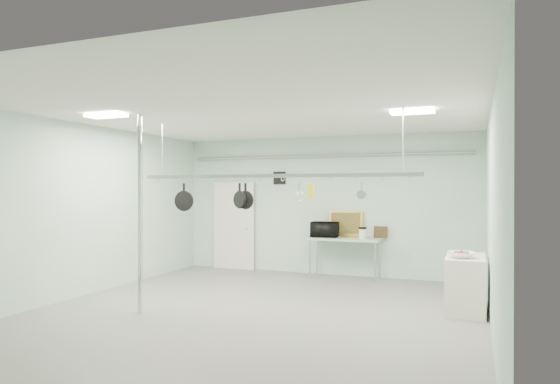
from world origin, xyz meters
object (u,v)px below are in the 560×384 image
at_px(microwave, 325,229).
at_px(coffee_canister, 363,234).
at_px(chrome_pole, 140,213).
at_px(fruit_bowl, 461,255).
at_px(skillet_mid, 240,196).
at_px(side_cabinet, 466,284).
at_px(prep_table, 345,241).
at_px(pot_rack, 271,174).
at_px(skillet_right, 245,196).
at_px(skillet_left, 184,197).

relative_size(microwave, coffee_canister, 2.81).
xyz_separation_m(chrome_pole, microwave, (1.84, 4.19, -0.53)).
distance_m(microwave, fruit_bowl, 3.84).
distance_m(microwave, skillet_mid, 3.43).
bearing_deg(microwave, chrome_pole, 57.10).
bearing_deg(chrome_pole, side_cabinet, 22.41).
bearing_deg(prep_table, fruit_bowl, -44.71).
bearing_deg(coffee_canister, fruit_bowl, -48.55).
height_order(side_cabinet, microwave, microwave).
xyz_separation_m(chrome_pole, fruit_bowl, (4.79, 1.73, -0.65)).
bearing_deg(fruit_bowl, chrome_pole, -160.11).
distance_m(pot_rack, skillet_right, 0.58).
height_order(chrome_pole, skillet_right, chrome_pole).
height_order(prep_table, fruit_bowl, fruit_bowl).
bearing_deg(side_cabinet, skillet_left, -166.56).
bearing_deg(fruit_bowl, skillet_left, -169.61).
distance_m(pot_rack, skillet_left, 1.70).
height_order(fruit_bowl, skillet_right, skillet_right).
relative_size(fruit_bowl, skillet_mid, 0.97).
distance_m(prep_table, skillet_mid, 3.59).
height_order(side_cabinet, skillet_right, skillet_right).
bearing_deg(prep_table, side_cabinet, -40.79).
bearing_deg(skillet_mid, pot_rack, 22.96).
height_order(prep_table, skillet_mid, skillet_mid).
bearing_deg(side_cabinet, chrome_pole, -157.59).
height_order(coffee_canister, fruit_bowl, coffee_canister).
height_order(pot_rack, skillet_right, pot_rack).
relative_size(coffee_canister, fruit_bowl, 0.53).
bearing_deg(chrome_pole, prep_table, 61.29).
xyz_separation_m(skillet_left, skillet_mid, (1.08, 0.00, 0.03)).
bearing_deg(microwave, pot_rack, 81.80).
distance_m(chrome_pole, skillet_left, 0.96).
distance_m(microwave, skillet_right, 3.42).
distance_m(chrome_pole, fruit_bowl, 5.14).
bearing_deg(skillet_right, prep_table, 81.44).
distance_m(prep_table, skillet_right, 3.57).
bearing_deg(skillet_mid, prep_table, 96.56).
xyz_separation_m(chrome_pole, prep_table, (2.30, 4.20, -0.77)).
distance_m(prep_table, coffee_canister, 0.48).
bearing_deg(chrome_pole, skillet_right, 32.10).
bearing_deg(skillet_right, skillet_left, -173.87).
distance_m(prep_table, side_cabinet, 3.39).
height_order(chrome_pole, side_cabinet, chrome_pole).
xyz_separation_m(side_cabinet, coffee_canister, (-2.12, 2.07, 0.56)).
height_order(chrome_pole, fruit_bowl, chrome_pole).
xyz_separation_m(fruit_bowl, skillet_left, (-4.55, -0.83, 0.89)).
xyz_separation_m(skillet_mid, skillet_right, (0.11, 0.00, 0.00)).
bearing_deg(side_cabinet, coffee_canister, 135.71).
xyz_separation_m(prep_table, coffee_canister, (0.43, -0.13, 0.18)).
height_order(side_cabinet, skillet_mid, skillet_mid).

